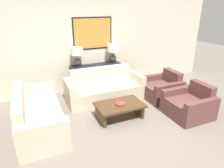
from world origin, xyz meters
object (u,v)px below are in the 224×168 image
(coffee_table, at_px, (120,108))
(decorative_bowl, at_px, (120,104))
(couch_by_back_wall, at_px, (104,89))
(couch_by_side, at_px, (37,115))
(console_table, at_px, (96,78))
(armchair_near_camera, at_px, (189,105))
(armchair_near_back_wall, at_px, (162,89))
(table_lamp_right, at_px, (113,51))
(table_lamp_left, at_px, (77,55))

(coffee_table, bearing_deg, decorative_bowl, -98.92)
(couch_by_back_wall, distance_m, decorative_bowl, 1.17)
(couch_by_side, height_order, decorative_bowl, couch_by_side)
(couch_by_back_wall, relative_size, coffee_table, 1.96)
(console_table, bearing_deg, coffee_table, -91.81)
(couch_by_back_wall, relative_size, decorative_bowl, 9.73)
(armchair_near_camera, bearing_deg, couch_by_back_wall, 132.25)
(decorative_bowl, distance_m, armchair_near_back_wall, 1.68)
(coffee_table, relative_size, armchair_near_back_wall, 1.15)
(table_lamp_right, distance_m, coffee_table, 2.09)
(table_lamp_left, xyz_separation_m, armchair_near_back_wall, (2.05, -1.25, -0.90))
(decorative_bowl, bearing_deg, couch_by_back_wall, 86.92)
(console_table, bearing_deg, couch_by_side, -141.78)
(console_table, xyz_separation_m, table_lamp_left, (-0.55, 0.00, 0.76))
(armchair_near_camera, bearing_deg, decorative_bowl, 162.43)
(couch_by_side, xyz_separation_m, coffee_table, (1.77, -0.34, -0.02))
(table_lamp_left, distance_m, couch_by_back_wall, 1.23)
(armchair_near_back_wall, xyz_separation_m, armchair_near_camera, (0.00, -1.07, 0.00))
(table_lamp_left, bearing_deg, coffee_table, -74.63)
(armchair_near_back_wall, bearing_deg, couch_by_back_wall, 158.74)
(table_lamp_left, relative_size, decorative_bowl, 2.64)
(console_table, height_order, table_lamp_left, table_lamp_left)
(coffee_table, bearing_deg, table_lamp_left, 105.37)
(table_lamp_right, distance_m, armchair_near_back_wall, 1.81)
(console_table, relative_size, armchair_near_camera, 1.65)
(table_lamp_right, height_order, armchair_near_back_wall, table_lamp_right)
(couch_by_side, distance_m, decorative_bowl, 1.81)
(table_lamp_right, bearing_deg, decorative_bowl, -108.49)
(couch_by_side, bearing_deg, armchair_near_back_wall, 3.30)
(couch_by_side, xyz_separation_m, decorative_bowl, (1.77, -0.38, 0.09))
(couch_by_back_wall, height_order, armchair_near_camera, couch_by_back_wall)
(table_lamp_left, xyz_separation_m, table_lamp_right, (1.09, 0.00, 0.00))
(console_table, bearing_deg, decorative_bowl, -91.97)
(couch_by_side, height_order, armchair_near_back_wall, couch_by_side)
(couch_by_back_wall, xyz_separation_m, couch_by_side, (-1.83, -0.78, 0.00))
(table_lamp_right, xyz_separation_m, decorative_bowl, (-0.61, -1.82, -0.79))
(table_lamp_left, distance_m, decorative_bowl, 2.04)
(armchair_near_back_wall, bearing_deg, table_lamp_right, 127.61)
(table_lamp_right, distance_m, armchair_near_camera, 2.67)
(table_lamp_left, distance_m, coffee_table, 2.06)
(coffee_table, bearing_deg, console_table, 88.19)
(table_lamp_left, relative_size, couch_by_back_wall, 0.27)
(table_lamp_left, height_order, couch_by_back_wall, table_lamp_left)
(coffee_table, xyz_separation_m, decorative_bowl, (-0.01, -0.04, 0.12))
(couch_by_back_wall, xyz_separation_m, armchair_near_back_wall, (1.51, -0.59, -0.02))
(table_lamp_right, bearing_deg, console_table, 180.00)
(decorative_bowl, bearing_deg, armchair_near_camera, -17.57)
(table_lamp_right, bearing_deg, couch_by_back_wall, -129.62)
(coffee_table, xyz_separation_m, armchair_near_back_wall, (1.56, 0.54, 0.00))
(couch_by_back_wall, distance_m, couch_by_side, 1.99)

